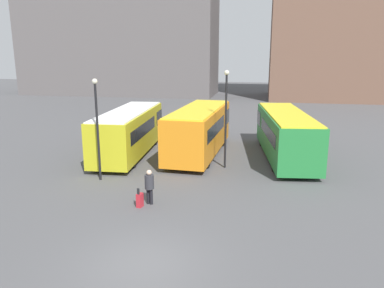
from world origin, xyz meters
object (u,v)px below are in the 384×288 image
object	(u,v)px
bus_2	(285,133)
bus_1	(199,129)
traveler	(149,184)
suitcase	(140,200)
lamp_post_1	(226,112)
bus_0	(129,131)
lamp_post_0	(97,121)

from	to	relation	value
bus_2	bus_1	bearing A→B (deg)	85.65
traveler	suitcase	size ratio (longest dim) A/B	1.78
lamp_post_1	bus_0	bearing A→B (deg)	164.10
suitcase	traveler	bearing A→B (deg)	-28.94
bus_1	lamp_post_1	xyz separation A→B (m)	(2.00, -2.72, 1.65)
bus_1	lamp_post_0	distance (m)	7.64
traveler	lamp_post_1	world-z (taller)	lamp_post_1
bus_1	traveler	bearing A→B (deg)	178.21
bus_0	bus_2	world-z (taller)	bus_0
bus_0	lamp_post_1	distance (m)	7.01
lamp_post_0	bus_1	bearing A→B (deg)	55.15
bus_1	bus_2	xyz separation A→B (m)	(5.53, 0.28, -0.09)
bus_2	lamp_post_0	size ratio (longest dim) A/B	1.91
bus_0	bus_1	xyz separation A→B (m)	(4.54, 0.86, 0.08)
bus_0	suitcase	size ratio (longest dim) A/B	10.60
bus_2	suitcase	distance (m)	11.65
bus_0	traveler	world-z (taller)	bus_0
bus_0	traveler	bearing A→B (deg)	-158.19
bus_0	traveler	size ratio (longest dim) A/B	5.97
traveler	suitcase	bearing A→B (deg)	151.06
bus_2	lamp_post_1	distance (m)	4.95
traveler	lamp_post_0	world-z (taller)	lamp_post_0
bus_2	traveler	size ratio (longest dim) A/B	6.40
lamp_post_0	suitcase	bearing A→B (deg)	-43.70
bus_0	lamp_post_0	xyz separation A→B (m)	(0.26, -5.29, 1.56)
bus_2	suitcase	xyz separation A→B (m)	(-6.58, -9.53, -1.28)
bus_2	lamp_post_0	bearing A→B (deg)	116.01
suitcase	lamp_post_0	bearing A→B (deg)	56.77
bus_1	bus_2	world-z (taller)	bus_1
bus_0	suitcase	xyz separation A→B (m)	(3.49, -8.39, -1.29)
bus_0	lamp_post_1	world-z (taller)	lamp_post_1
bus_2	lamp_post_1	xyz separation A→B (m)	(-3.54, -3.00, 1.74)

